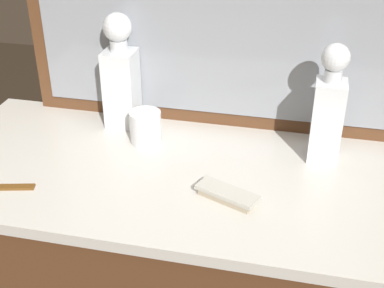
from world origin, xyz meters
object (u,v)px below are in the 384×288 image
(silver_brush_center, at_px, (227,195))
(tortoiseshell_comb, at_px, (4,187))
(crystal_decanter_left, at_px, (121,81))
(crystal_tumbler_front, at_px, (146,128))
(crystal_decanter_right, at_px, (328,115))

(silver_brush_center, distance_m, tortoiseshell_comb, 0.52)
(crystal_decanter_left, bearing_deg, tortoiseshell_comb, -114.31)
(crystal_tumbler_front, bearing_deg, crystal_decanter_left, 137.53)
(crystal_decanter_left, relative_size, tortoiseshell_comb, 2.24)
(crystal_decanter_right, height_order, crystal_tumbler_front, crystal_decanter_right)
(crystal_tumbler_front, height_order, silver_brush_center, crystal_tumbler_front)
(crystal_tumbler_front, relative_size, tortoiseshell_comb, 0.61)
(crystal_tumbler_front, bearing_deg, silver_brush_center, -39.99)
(crystal_tumbler_front, distance_m, tortoiseshell_comb, 0.39)
(crystal_decanter_left, height_order, silver_brush_center, crystal_decanter_left)
(crystal_decanter_left, bearing_deg, crystal_decanter_right, -6.97)
(tortoiseshell_comb, bearing_deg, silver_brush_center, 7.92)
(crystal_decanter_left, bearing_deg, crystal_tumbler_front, -42.47)
(crystal_decanter_right, distance_m, silver_brush_center, 0.33)
(crystal_decanter_left, relative_size, silver_brush_center, 2.10)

